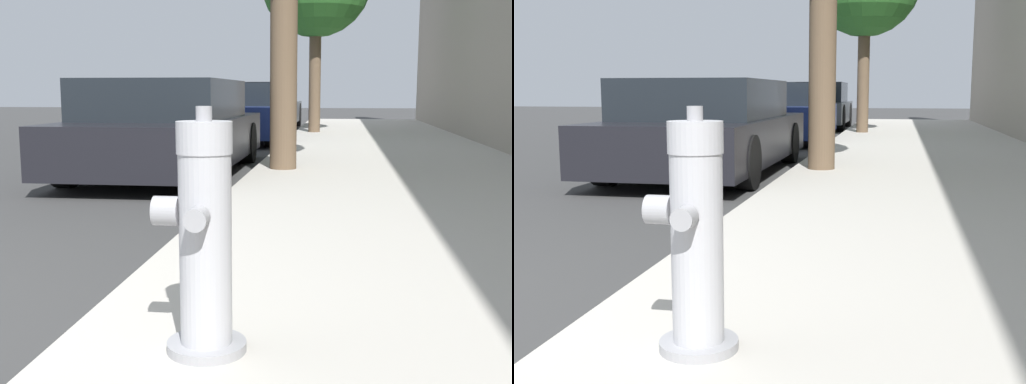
% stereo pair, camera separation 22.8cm
% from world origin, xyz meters
% --- Properties ---
extents(fire_hydrant, '(0.33, 0.34, 0.87)m').
position_xyz_m(fire_hydrant, '(2.24, 0.03, 0.54)').
color(fire_hydrant, '#97979C').
rests_on(fire_hydrant, sidewalk_slab).
extents(parked_car_near, '(1.84, 4.44, 1.20)m').
position_xyz_m(parked_car_near, '(0.51, 5.93, 0.59)').
color(parked_car_near, black).
rests_on(parked_car_near, ground_plane).
extents(parked_car_mid, '(1.76, 3.91, 1.23)m').
position_xyz_m(parked_car_mid, '(0.60, 11.31, 0.60)').
color(parked_car_mid, navy).
rests_on(parked_car_mid, ground_plane).
extents(parked_car_far, '(1.89, 3.84, 1.31)m').
position_xyz_m(parked_car_far, '(0.55, 16.30, 0.64)').
color(parked_car_far, '#4C5156').
rests_on(parked_car_far, ground_plane).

